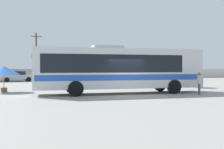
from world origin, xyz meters
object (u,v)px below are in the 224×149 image
Objects in this scene: attendant_by_bus_door at (199,82)px; vendor_umbrella_near_gate_blue at (185,67)px; parked_car_third_white at (56,76)px; utility_pole_far at (36,55)px; coach_bus_silver_blue at (118,68)px; roadside_tree_midleft at (41,56)px; vendor_umbrella_secondary_blue at (4,71)px; parked_car_second_silver at (17,76)px.

vendor_umbrella_near_gate_blue is (3.42, 6.52, 1.07)m from attendant_by_bus_door.
parked_car_third_white is 0.60× the size of utility_pole_far.
vendor_umbrella_near_gate_blue is at bearing 23.74° from coach_bus_silver_blue.
roadside_tree_midleft reaches higher than coach_bus_silver_blue.
utility_pole_far is (4.44, 24.13, 2.37)m from vendor_umbrella_secondary_blue.
vendor_umbrella_secondary_blue is at bearing -94.04° from parked_car_second_silver.
vendor_umbrella_near_gate_blue reaches higher than vendor_umbrella_secondary_blue.
coach_bus_silver_blue is 5.45× the size of vendor_umbrella_near_gate_blue.
parked_car_third_white is at bearing -74.50° from utility_pole_far.
attendant_by_bus_door is at bearing -27.42° from vendor_umbrella_secondary_blue.
utility_pole_far is at bearing 79.58° from vendor_umbrella_secondary_blue.
roadside_tree_midleft is (-1.29, 8.67, 3.24)m from parked_car_third_white.
attendant_by_bus_door is 0.29× the size of roadside_tree_midleft.
utility_pole_far reaches higher than roadside_tree_midleft.
attendant_by_bus_door is 7.44m from vendor_umbrella_near_gate_blue.
vendor_umbrella_secondary_blue is 17.73m from parked_car_third_white.
attendant_by_bus_door is at bearing -27.65° from coach_bus_silver_blue.
vendor_umbrella_secondary_blue is 17.19m from parked_car_second_silver.
vendor_umbrella_secondary_blue is 24.65m from utility_pole_far.
roadside_tree_midleft is at bearing 49.50° from utility_pole_far.
attendant_by_bus_door reaches higher than parked_car_second_silver.
utility_pole_far reaches higher than vendor_umbrella_secondary_blue.
attendant_by_bus_door is 33.06m from roadside_tree_midleft.
coach_bus_silver_blue is 2.70× the size of parked_car_third_white.
parked_car_third_white is 8.62m from utility_pole_far.
parked_car_third_white is at bearing -81.56° from roadside_tree_midleft.
roadside_tree_midleft reaches higher than parked_car_third_white.
parked_car_third_white is at bearing -7.25° from parked_car_second_silver.
vendor_umbrella_secondary_blue is (-16.59, 0.31, -0.29)m from vendor_umbrella_near_gate_blue.
coach_bus_silver_blue is at bearing -82.89° from utility_pole_far.
vendor_umbrella_secondary_blue is (-7.96, 4.10, -0.20)m from coach_bus_silver_blue.
parked_car_second_silver is 1.00× the size of parked_car_third_white.
vendor_umbrella_secondary_blue is 0.53× the size of parked_car_second_silver.
roadside_tree_midleft is (-7.88, 31.95, 3.12)m from attendant_by_bus_door.
coach_bus_silver_blue reaches higher than vendor_umbrella_near_gate_blue.
parked_car_third_white is at bearing 93.87° from coach_bus_silver_blue.
parked_car_second_silver is at bearing 107.64° from coach_bus_silver_blue.
coach_bus_silver_blue is 7.87× the size of attendant_by_bus_door.
coach_bus_silver_blue is at bearing -84.76° from roadside_tree_midleft.
parked_car_third_white is (5.36, -0.68, 0.02)m from parked_car_second_silver.
vendor_umbrella_secondary_blue is at bearing 178.93° from vendor_umbrella_near_gate_blue.
coach_bus_silver_blue is 2.68× the size of parked_car_second_silver.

